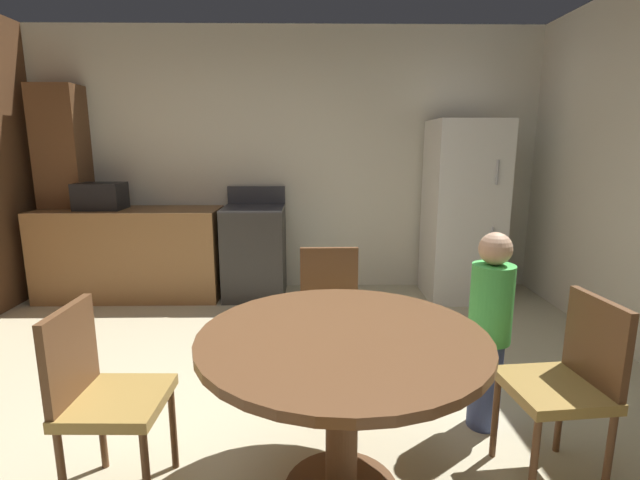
{
  "coord_description": "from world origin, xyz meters",
  "views": [
    {
      "loc": [
        0.26,
        -2.08,
        1.53
      ],
      "look_at": [
        0.32,
        1.16,
        0.86
      ],
      "focal_mm": 26.0,
      "sensor_mm": 36.0,
      "label": 1
    }
  ],
  "objects_px": {
    "chair_east": "(568,378)",
    "refrigerator": "(463,211)",
    "person_child": "(489,327)",
    "oven_range": "(255,251)",
    "chair_west": "(101,390)",
    "dining_table": "(342,369)",
    "microwave": "(100,196)",
    "chair_north": "(330,307)"
  },
  "relations": [
    {
      "from": "microwave",
      "to": "dining_table",
      "type": "bearing_deg",
      "value": -51.55
    },
    {
      "from": "oven_range",
      "to": "microwave",
      "type": "xyz_separation_m",
      "value": [
        -1.5,
        -0.0,
        0.56
      ]
    },
    {
      "from": "refrigerator",
      "to": "dining_table",
      "type": "distance_m",
      "value": 3.06
    },
    {
      "from": "dining_table",
      "to": "person_child",
      "type": "relative_size",
      "value": 1.11
    },
    {
      "from": "refrigerator",
      "to": "chair_east",
      "type": "relative_size",
      "value": 2.02
    },
    {
      "from": "oven_range",
      "to": "chair_north",
      "type": "bearing_deg",
      "value": -68.36
    },
    {
      "from": "refrigerator",
      "to": "person_child",
      "type": "relative_size",
      "value": 1.61
    },
    {
      "from": "refrigerator",
      "to": "microwave",
      "type": "relative_size",
      "value": 4.0
    },
    {
      "from": "oven_range",
      "to": "person_child",
      "type": "distance_m",
      "value": 2.75
    },
    {
      "from": "chair_west",
      "to": "chair_north",
      "type": "height_order",
      "value": "same"
    },
    {
      "from": "chair_west",
      "to": "chair_north",
      "type": "relative_size",
      "value": 1.0
    },
    {
      "from": "microwave",
      "to": "dining_table",
      "type": "relative_size",
      "value": 0.36
    },
    {
      "from": "chair_east",
      "to": "chair_west",
      "type": "bearing_deg",
      "value": -3.32
    },
    {
      "from": "chair_east",
      "to": "refrigerator",
      "type": "bearing_deg",
      "value": -102.83
    },
    {
      "from": "oven_range",
      "to": "refrigerator",
      "type": "bearing_deg",
      "value": -1.48
    },
    {
      "from": "oven_range",
      "to": "chair_north",
      "type": "distance_m",
      "value": 1.89
    },
    {
      "from": "refrigerator",
      "to": "chair_west",
      "type": "relative_size",
      "value": 2.02
    },
    {
      "from": "microwave",
      "to": "chair_west",
      "type": "distance_m",
      "value": 3.04
    },
    {
      "from": "oven_range",
      "to": "chair_west",
      "type": "relative_size",
      "value": 1.26
    },
    {
      "from": "chair_west",
      "to": "person_child",
      "type": "xyz_separation_m",
      "value": [
        1.84,
        0.48,
        0.08
      ]
    },
    {
      "from": "oven_range",
      "to": "person_child",
      "type": "relative_size",
      "value": 1.01
    },
    {
      "from": "refrigerator",
      "to": "person_child",
      "type": "height_order",
      "value": "refrigerator"
    },
    {
      "from": "chair_east",
      "to": "microwave",
      "type": "bearing_deg",
      "value": -45.1
    },
    {
      "from": "chair_west",
      "to": "refrigerator",
      "type": "bearing_deg",
      "value": 49.71
    },
    {
      "from": "chair_north",
      "to": "person_child",
      "type": "relative_size",
      "value": 0.8
    },
    {
      "from": "person_child",
      "to": "microwave",
      "type": "bearing_deg",
      "value": -68.6
    },
    {
      "from": "microwave",
      "to": "person_child",
      "type": "distance_m",
      "value": 3.81
    },
    {
      "from": "microwave",
      "to": "chair_north",
      "type": "bearing_deg",
      "value": -38.59
    },
    {
      "from": "oven_range",
      "to": "dining_table",
      "type": "relative_size",
      "value": 0.91
    },
    {
      "from": "chair_east",
      "to": "chair_west",
      "type": "xyz_separation_m",
      "value": [
        -2.05,
        -0.08,
        0.0
      ]
    },
    {
      "from": "chair_east",
      "to": "chair_north",
      "type": "relative_size",
      "value": 1.0
    },
    {
      "from": "oven_range",
      "to": "chair_north",
      "type": "height_order",
      "value": "oven_range"
    },
    {
      "from": "refrigerator",
      "to": "chair_north",
      "type": "xyz_separation_m",
      "value": [
        -1.38,
        -1.7,
        -0.38
      ]
    },
    {
      "from": "oven_range",
      "to": "refrigerator",
      "type": "xyz_separation_m",
      "value": [
        2.08,
        -0.05,
        0.41
      ]
    },
    {
      "from": "oven_range",
      "to": "chair_west",
      "type": "height_order",
      "value": "oven_range"
    },
    {
      "from": "dining_table",
      "to": "chair_north",
      "type": "bearing_deg",
      "value": 90.76
    },
    {
      "from": "microwave",
      "to": "chair_north",
      "type": "distance_m",
      "value": 2.85
    },
    {
      "from": "chair_east",
      "to": "person_child",
      "type": "height_order",
      "value": "person_child"
    },
    {
      "from": "chair_north",
      "to": "person_child",
      "type": "distance_m",
      "value": 0.99
    },
    {
      "from": "oven_range",
      "to": "dining_table",
      "type": "bearing_deg",
      "value": -75.7
    },
    {
      "from": "chair_north",
      "to": "chair_east",
      "type": "bearing_deg",
      "value": 47.33
    },
    {
      "from": "dining_table",
      "to": "person_child",
      "type": "xyz_separation_m",
      "value": [
        0.81,
        0.5,
        -0.02
      ]
    }
  ]
}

